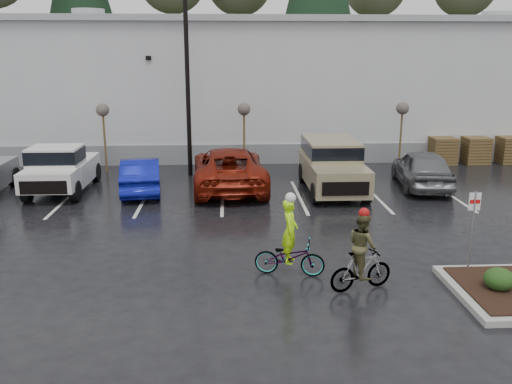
{
  "coord_description": "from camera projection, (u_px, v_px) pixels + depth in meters",
  "views": [
    {
      "loc": [
        -2.24,
        -12.32,
        5.55
      ],
      "look_at": [
        -1.41,
        3.88,
        1.3
      ],
      "focal_mm": 38.0,
      "sensor_mm": 36.0,
      "label": 1
    }
  ],
  "objects": [
    {
      "name": "ground",
      "position": [
        321.0,
        281.0,
        13.42
      ],
      "size": [
        120.0,
        120.0,
        0.0
      ],
      "primitive_type": "plane",
      "color": "black",
      "rests_on": "ground"
    },
    {
      "name": "warehouse",
      "position": [
        264.0,
        82.0,
        33.74
      ],
      "size": [
        60.5,
        15.5,
        7.2
      ],
      "color": "#B7B9BC",
      "rests_on": "ground"
    },
    {
      "name": "wooded_ridge",
      "position": [
        249.0,
        76.0,
        56.13
      ],
      "size": [
        80.0,
        25.0,
        6.0
      ],
      "primitive_type": "cube",
      "color": "#213F1A",
      "rests_on": "ground"
    },
    {
      "name": "lamppost",
      "position": [
        186.0,
        47.0,
        23.37
      ],
      "size": [
        0.5,
        1.0,
        9.22
      ],
      "color": "black",
      "rests_on": "ground"
    },
    {
      "name": "sapling_west",
      "position": [
        103.0,
        114.0,
        24.89
      ],
      "size": [
        0.6,
        0.6,
        3.2
      ],
      "color": "#4D361E",
      "rests_on": "ground"
    },
    {
      "name": "sapling_mid",
      "position": [
        244.0,
        113.0,
        25.21
      ],
      "size": [
        0.6,
        0.6,
        3.2
      ],
      "color": "#4D361E",
      "rests_on": "ground"
    },
    {
      "name": "sapling_east",
      "position": [
        402.0,
        112.0,
        25.59
      ],
      "size": [
        0.6,
        0.6,
        3.2
      ],
      "color": "#4D361E",
      "rests_on": "ground"
    },
    {
      "name": "pallet_stack_a",
      "position": [
        442.0,
        150.0,
        27.2
      ],
      "size": [
        1.2,
        1.2,
        1.35
      ],
      "primitive_type": "cube",
      "color": "#4D361E",
      "rests_on": "ground"
    },
    {
      "name": "pallet_stack_b",
      "position": [
        475.0,
        150.0,
        27.28
      ],
      "size": [
        1.2,
        1.2,
        1.35
      ],
      "primitive_type": "cube",
      "color": "#4D361E",
      "rests_on": "ground"
    },
    {
      "name": "pallet_stack_c",
      "position": [
        510.0,
        150.0,
        27.37
      ],
      "size": [
        1.2,
        1.2,
        1.35
      ],
      "primitive_type": "cube",
      "color": "#4D361E",
      "rests_on": "ground"
    },
    {
      "name": "shrub_a",
      "position": [
        499.0,
        279.0,
        12.55
      ],
      "size": [
        0.7,
        0.7,
        0.52
      ],
      "primitive_type": "ellipsoid",
      "color": "#193613",
      "rests_on": "curb_island"
    },
    {
      "name": "fire_lane_sign",
      "position": [
        473.0,
        223.0,
        13.45
      ],
      "size": [
        0.3,
        0.05,
        2.2
      ],
      "color": "gray",
      "rests_on": "ground"
    },
    {
      "name": "pickup_white",
      "position": [
        64.0,
        167.0,
        21.97
      ],
      "size": [
        2.1,
        5.2,
        1.96
      ],
      "primitive_type": null,
      "color": "silver",
      "rests_on": "ground"
    },
    {
      "name": "car_blue",
      "position": [
        141.0,
        175.0,
        21.73
      ],
      "size": [
        2.03,
        4.41,
        1.4
      ],
      "primitive_type": "imported",
      "rotation": [
        0.0,
        0.0,
        3.27
      ],
      "color": "navy",
      "rests_on": "ground"
    },
    {
      "name": "car_red",
      "position": [
        229.0,
        168.0,
        22.25
      ],
      "size": [
        3.12,
        6.29,
        1.71
      ],
      "primitive_type": "imported",
      "rotation": [
        0.0,
        0.0,
        3.19
      ],
      "color": "maroon",
      "rests_on": "ground"
    },
    {
      "name": "suv_tan",
      "position": [
        333.0,
        166.0,
        21.75
      ],
      "size": [
        2.2,
        5.1,
        2.06
      ],
      "primitive_type": null,
      "color": "gray",
      "rests_on": "ground"
    },
    {
      "name": "car_grey",
      "position": [
        422.0,
        168.0,
        22.47
      ],
      "size": [
        2.45,
        4.89,
        1.6
      ],
      "primitive_type": "imported",
      "rotation": [
        0.0,
        0.0,
        3.02
      ],
      "color": "slate",
      "rests_on": "ground"
    },
    {
      "name": "cyclist_hivis",
      "position": [
        290.0,
        250.0,
        13.67
      ],
      "size": [
        1.88,
        1.0,
        2.17
      ],
      "rotation": [
        0.0,
        0.0,
        1.35
      ],
      "color": "#3F3F44",
      "rests_on": "ground"
    },
    {
      "name": "cyclist_olive",
      "position": [
        362.0,
        260.0,
        12.79
      ],
      "size": [
        1.63,
        0.91,
        2.04
      ],
      "rotation": [
        0.0,
        0.0,
        1.87
      ],
      "color": "#3F3F44",
      "rests_on": "ground"
    }
  ]
}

